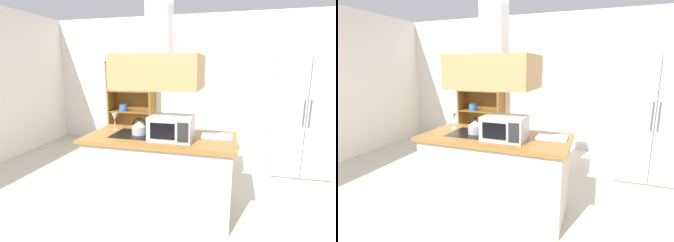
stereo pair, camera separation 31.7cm
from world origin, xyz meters
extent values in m
plane|color=beige|center=(0.00, 0.00, 0.00)|extent=(7.80, 7.80, 0.00)
cube|color=white|center=(0.00, 3.00, 1.35)|extent=(6.00, 0.12, 2.70)
cube|color=#C0B1A4|center=(0.21, 0.32, 0.43)|extent=(1.61, 0.73, 0.86)
cube|color=#9B632A|center=(0.21, 0.32, 0.88)|extent=(1.69, 0.81, 0.04)
cube|color=black|center=(-0.04, 0.32, 0.90)|extent=(0.60, 0.45, 0.00)
cube|color=#AE8550|center=(0.21, 0.32, 1.62)|extent=(0.90, 0.70, 0.36)
cube|color=#BBB8C0|center=(0.21, 0.32, 2.25)|extent=(0.24, 0.24, 0.90)
cube|color=#B9AFC2|center=(2.03, 1.96, 0.92)|extent=(0.90, 0.72, 1.84)
cube|color=#BBBBC0|center=(1.80, 1.59, 0.92)|extent=(0.44, 0.03, 1.80)
cube|color=#B7B7BC|center=(2.25, 1.59, 0.92)|extent=(0.44, 0.03, 1.80)
cylinder|color=#4C4C51|center=(1.99, 1.56, 1.01)|extent=(0.02, 0.02, 0.40)
cylinder|color=#4C4C51|center=(2.07, 1.56, 1.01)|extent=(0.02, 0.02, 0.40)
cube|color=brown|center=(-1.62, 2.74, 0.89)|extent=(0.04, 0.40, 1.78)
cube|color=brown|center=(-0.67, 2.74, 0.89)|extent=(0.04, 0.40, 1.78)
cube|color=brown|center=(-1.14, 2.74, 1.76)|extent=(0.99, 0.40, 0.03)
cube|color=brown|center=(-1.14, 2.74, 0.04)|extent=(0.99, 0.40, 0.08)
cube|color=brown|center=(-1.14, 2.93, 0.89)|extent=(0.99, 0.02, 1.78)
cube|color=brown|center=(-1.14, 2.74, 0.71)|extent=(0.91, 0.36, 0.02)
cube|color=brown|center=(-1.14, 2.74, 1.15)|extent=(0.91, 0.36, 0.02)
cylinder|color=#2B60AC|center=(-1.32, 2.69, 0.75)|extent=(0.18, 0.18, 0.05)
cylinder|color=teal|center=(-1.32, 2.69, 0.79)|extent=(0.17, 0.17, 0.05)
cylinder|color=#37609F|center=(-1.32, 2.69, 0.84)|extent=(0.16, 0.16, 0.05)
cylinder|color=silver|center=(-1.02, 2.70, 1.23)|extent=(0.01, 0.01, 0.12)
cone|color=silver|center=(-1.02, 2.70, 1.33)|extent=(0.07, 0.07, 0.08)
cylinder|color=silver|center=(-0.86, 2.70, 1.23)|extent=(0.01, 0.01, 0.12)
cone|color=silver|center=(-0.86, 2.70, 1.33)|extent=(0.07, 0.07, 0.08)
cylinder|color=#B1B0B8|center=(-0.04, 0.32, 0.95)|extent=(0.17, 0.17, 0.10)
cone|color=beige|center=(-0.04, 0.32, 1.03)|extent=(0.16, 0.16, 0.06)
sphere|color=black|center=(-0.04, 0.32, 1.07)|extent=(0.03, 0.03, 0.03)
torus|color=black|center=(-0.04, 0.32, 1.02)|extent=(0.16, 0.02, 0.16)
cube|color=white|center=(0.83, 0.44, 0.91)|extent=(0.34, 0.24, 0.02)
cube|color=#B7BABF|center=(0.37, 0.21, 1.03)|extent=(0.46, 0.34, 0.26)
cube|color=black|center=(0.31, 0.04, 1.03)|extent=(0.26, 0.01, 0.17)
cube|color=#262628|center=(0.52, 0.04, 1.03)|extent=(0.11, 0.01, 0.20)
cylinder|color=silver|center=(-0.42, 0.46, 0.90)|extent=(0.06, 0.06, 0.01)
cylinder|color=silver|center=(-0.42, 0.46, 0.96)|extent=(0.01, 0.01, 0.11)
cone|color=silver|center=(-0.42, 0.46, 1.06)|extent=(0.08, 0.08, 0.09)
camera|label=1|loc=(0.98, -2.34, 1.67)|focal=26.93mm
camera|label=2|loc=(1.28, -2.25, 1.67)|focal=26.93mm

